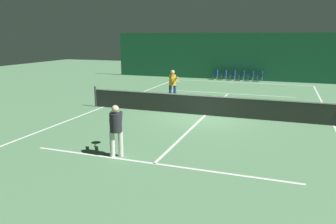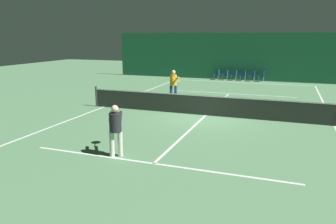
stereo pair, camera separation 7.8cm
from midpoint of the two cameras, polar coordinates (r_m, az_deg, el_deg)
The scene contains 17 objects.
ground_plane at distance 15.56m, azimuth 6.72°, elevation -0.57°, with size 60.00×60.00×0.00m, color #56845B.
backdrop_curtain at distance 28.51m, azimuth 13.31°, elevation 9.35°, with size 23.00×0.12×3.93m.
court_line_baseline_far at distance 27.10m, azimuth 12.66°, elevation 5.03°, with size 11.00×0.10×0.00m.
court_line_service_far at distance 21.72m, azimuth 10.69°, elevation 3.18°, with size 8.25×0.10×0.00m.
court_line_service_near at distance 9.73m, azimuth -2.27°, elevation -8.95°, with size 8.25×0.10×0.00m.
court_line_sideline_left at distance 17.62m, azimuth -10.94°, elevation 0.89°, with size 0.10×23.80×0.00m.
court_line_sideline_right at distance 15.31m, azimuth 27.17°, elevation -2.18°, with size 0.10×23.80×0.00m.
court_line_centre at distance 15.56m, azimuth 6.72°, elevation -0.56°, with size 0.10×12.80×0.00m.
tennis_net at distance 15.45m, azimuth 6.77°, elevation 1.27°, with size 12.00×0.10×1.07m.
player_near at distance 10.16m, azimuth -8.91°, elevation -2.50°, with size 0.89×1.35×1.63m.
player_far at distance 19.07m, azimuth 1.10°, elevation 5.13°, with size 1.05×1.36×1.74m.
courtside_chair_0 at distance 28.44m, azimuth 8.66°, elevation 6.55°, with size 0.44×0.44×0.84m.
courtside_chair_1 at distance 28.31m, azimuth 10.14°, elevation 6.46°, with size 0.44×0.44×0.84m.
courtside_chair_2 at distance 28.19m, azimuth 11.63°, elevation 6.37°, with size 0.44×0.44×0.84m.
courtside_chair_3 at distance 28.09m, azimuth 13.13°, elevation 6.27°, with size 0.44×0.44×0.84m.
courtside_chair_4 at distance 28.01m, azimuth 14.64°, elevation 6.17°, with size 0.44×0.44×0.84m.
courtside_chair_5 at distance 27.95m, azimuth 16.16°, elevation 6.07°, with size 0.44×0.44×0.84m.
Camera 2 is at (3.49, -14.72, 3.65)m, focal length 35.00 mm.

